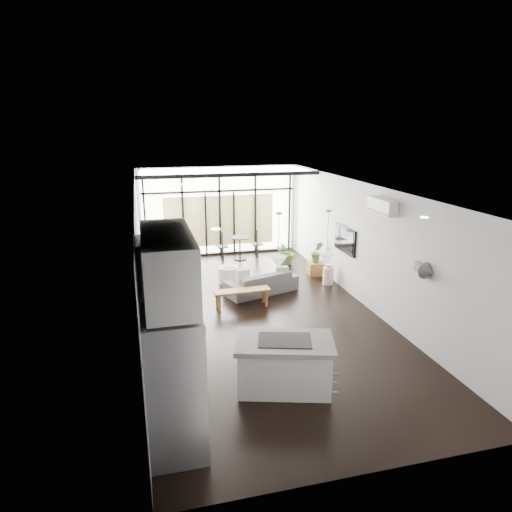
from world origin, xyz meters
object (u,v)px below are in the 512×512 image
fridge (174,384)px  milk_can (328,274)px  tv (345,240)px  sofa (261,279)px  console_bench (242,298)px  island (284,364)px  pouf (229,275)px

fridge → milk_can: (4.40, 5.38, -0.67)m
milk_can → tv: bearing=-63.5°
sofa → console_bench: bearing=32.1°
island → fridge: size_ratio=0.81×
fridge → tv: bearing=47.0°
fridge → sofa: (2.53, 5.21, -0.59)m
console_bench → pouf: (0.03, 1.74, 0.00)m
console_bench → tv: size_ratio=1.18×
sofa → console_bench: (-0.67, -0.79, -0.15)m
fridge → pouf: (1.89, 6.15, -0.73)m
fridge → console_bench: 4.85m
fridge → sofa: size_ratio=1.04×
island → tv: size_ratio=1.39×
console_bench → pouf: size_ratio=2.45×
island → console_bench: bearing=105.1°
console_bench → island: bearing=-93.0°
pouf → milk_can: size_ratio=0.95×
fridge → sofa: 5.82m
island → sofa: (0.76, 4.23, -0.06)m
tv → milk_can: bearing=116.5°
console_bench → fridge: bearing=-114.4°
fridge → pouf: bearing=72.9°
tv → pouf: bearing=156.2°
pouf → tv: (2.72, -1.20, 1.09)m
tv → console_bench: bearing=-169.0°
pouf → tv: tv is taller
island → console_bench: size_ratio=1.17×
console_bench → tv: tv is taller
island → pouf: island is taller
pouf → milk_can: 2.63m
sofa → tv: (2.08, -0.26, 0.94)m
island → sofa: size_ratio=0.84×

